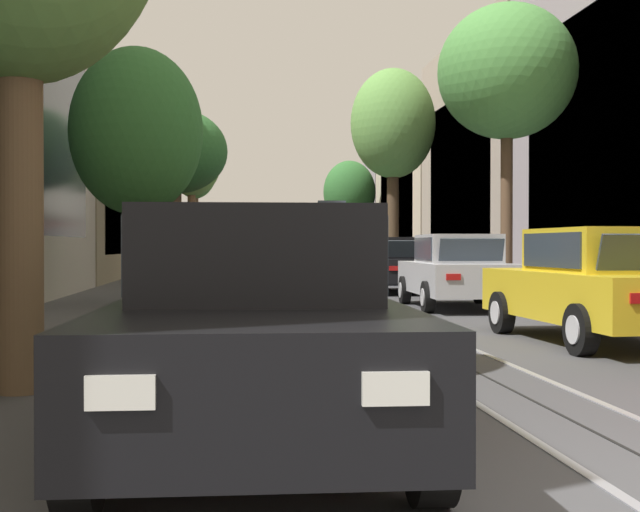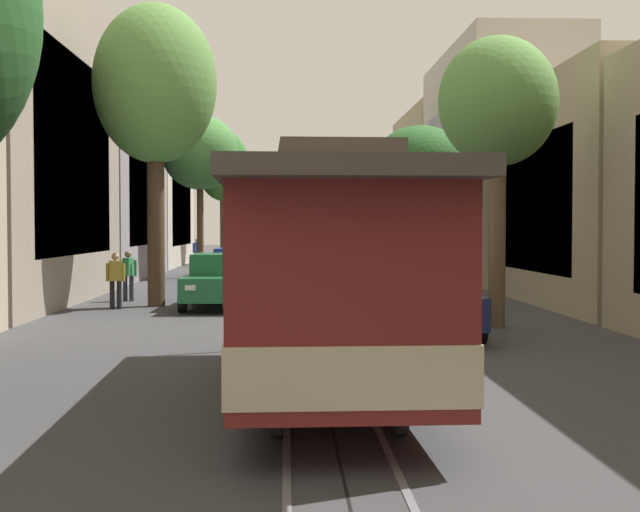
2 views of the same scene
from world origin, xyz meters
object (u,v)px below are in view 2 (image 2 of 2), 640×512
Objects in this scene: parked_car_red_sixth_left at (389,281)px; street_tree_kerb_left_fourth at (498,105)px; pedestrian_on_right_pavement at (197,251)px; parked_car_green_sixth_right at (219,281)px; street_tree_kerb_left_second at (394,195)px; street_tree_kerb_right_second at (200,153)px; parked_car_silver_mid_right at (252,258)px; parked_car_blue_fifth_right at (237,270)px; street_tree_kerb_right_mid at (155,86)px; parked_car_maroon_fifth_left at (368,270)px; pedestrian_crossing_far at (116,277)px; parked_car_navy_far_left at (426,299)px; parked_car_red_near_right at (256,251)px; street_tree_kerb_left_mid at (420,166)px; street_tree_kerb_right_near at (223,166)px; pedestrian_on_left_pavement at (128,273)px; parked_car_green_fourth_left at (354,263)px; street_tree_kerb_left_near at (366,191)px; parked_car_black_fourth_right at (244,263)px; parked_car_yellow_second_right at (253,254)px; street_sign_post at (236,236)px; motorcycle_with_rider at (321,250)px; parked_car_brown_mid_left at (344,258)px; parked_car_maroon_second_left at (334,254)px; parked_car_black_near_left at (331,251)px.

parked_car_red_sixth_left is 0.65× the size of street_tree_kerb_left_fourth.
pedestrian_on_right_pavement is (10.19, -30.99, -4.23)m from street_tree_kerb_left_fourth.
parked_car_red_sixth_left is 1.01× the size of parked_car_green_sixth_right.
street_tree_kerb_left_second is 0.78× the size of street_tree_kerb_right_second.
parked_car_green_sixth_right is at bearing 89.30° from parked_car_silver_mid_right.
parked_car_blue_fifth_right is 0.49× the size of street_tree_kerb_right_mid.
street_tree_kerb_left_second is (-2.30, -10.93, 3.14)m from parked_car_maroon_fifth_left.
pedestrian_crossing_far reaches higher than parked_car_blue_fifth_right.
parked_car_red_near_right is at bearing -82.49° from parked_car_navy_far_left.
street_tree_kerb_right_near is at bearing -68.98° from street_tree_kerb_left_mid.
pedestrian_on_left_pavement is (1.16, -1.80, -5.60)m from street_tree_kerb_right_mid.
street_tree_kerb_right_second is at bearing -22.48° from parked_car_green_fourth_left.
street_tree_kerb_right_near is at bearing -68.40° from parked_car_green_fourth_left.
parked_car_navy_far_left is 10.20m from pedestrian_crossing_far.
street_tree_kerb_left_near is at bearing -107.32° from parked_car_blue_fifth_right.
parked_car_red_sixth_left is at bearing 110.66° from parked_car_black_fourth_right.
pedestrian_crossing_far is (3.18, 18.82, 0.11)m from parked_car_silver_mid_right.
street_tree_kerb_left_mid reaches higher than parked_car_red_sixth_left.
parked_car_yellow_second_right is at bearing -101.60° from street_tree_kerb_right_second.
parked_car_yellow_second_right is 20.22m from street_tree_kerb_left_mid.
street_sign_post reaches higher than parked_car_navy_far_left.
parked_car_red_near_right is 2.33× the size of motorcycle_with_rider.
parked_car_yellow_second_right is at bearing -89.59° from parked_car_blue_fifth_right.
parked_car_green_sixth_right is 0.74× the size of street_tree_kerb_left_second.
parked_car_maroon_fifth_left and parked_car_red_near_right have the same top height.
parked_car_green_sixth_right is at bearing -53.28° from parked_car_navy_far_left.
parked_car_red_near_right is 2.73× the size of pedestrian_on_left_pavement.
parked_car_navy_far_left is at bearing 39.10° from street_tree_kerb_left_fourth.
parked_car_yellow_second_right is 2.73× the size of pedestrian_crossing_far.
parked_car_black_fourth_right is 0.49× the size of street_tree_kerb_right_mid.
parked_car_green_fourth_left is 0.67× the size of street_tree_kerb_left_near.
parked_car_brown_mid_left is 7.49m from parked_car_black_fourth_right.
parked_car_maroon_second_left is at bearing 96.56° from motorcycle_with_rider.
parked_car_red_sixth_left is 19.49m from parked_car_silver_mid_right.
street_tree_kerb_left_mid is 0.90× the size of street_tree_kerb_left_fourth.
parked_car_black_fourth_right is 12.45m from parked_car_green_sixth_right.
parked_car_blue_fifth_right is at bearing 95.38° from street_tree_kerb_right_near.
parked_car_silver_mid_right is 0.72× the size of street_tree_kerb_left_mid.
parked_car_maroon_fifth_left and parked_car_blue_fifth_right have the same top height.
parked_car_black_near_left is at bearing -101.14° from parked_car_blue_fifth_right.
street_tree_kerb_left_near is at bearing -97.36° from parked_car_green_fourth_left.
street_tree_kerb_left_second is at bearing -124.94° from parked_car_blue_fifth_right.
street_tree_kerb_left_fourth is (0.09, 33.47, 0.55)m from street_tree_kerb_left_near.
street_tree_kerb_left_near reaches higher than pedestrian_on_left_pavement.
parked_car_red_near_right is 5.87m from street_tree_kerb_right_near.
parked_car_navy_far_left and parked_car_blue_fifth_right have the same top height.
street_tree_kerb_right_second is (6.97, -15.43, 5.00)m from parked_car_red_sixth_left.
street_tree_kerb_left_second is 0.69× the size of street_tree_kerb_right_near.
street_tree_kerb_left_near is at bearing 162.66° from street_sign_post.
street_tree_kerb_left_near is 4.80m from motorcycle_with_rider.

